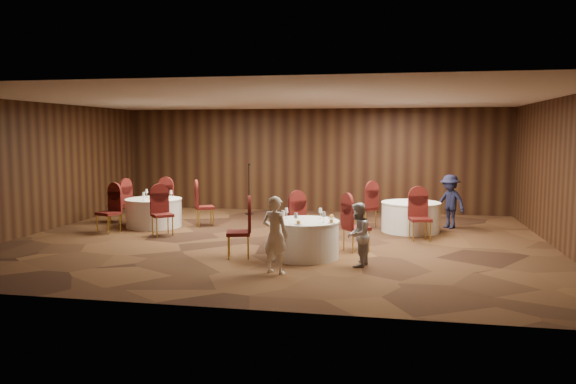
% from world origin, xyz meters
% --- Properties ---
extents(ground, '(12.00, 12.00, 0.00)m').
position_xyz_m(ground, '(0.00, 0.00, 0.00)').
color(ground, black).
rests_on(ground, ground).
extents(room_shell, '(12.00, 12.00, 12.00)m').
position_xyz_m(room_shell, '(0.00, 0.00, 1.96)').
color(room_shell, silver).
rests_on(room_shell, ground).
extents(table_main, '(1.38, 1.38, 0.74)m').
position_xyz_m(table_main, '(0.88, -1.62, 0.38)').
color(table_main, white).
rests_on(table_main, ground).
extents(table_left, '(1.46, 1.46, 0.74)m').
position_xyz_m(table_left, '(-3.59, 1.25, 0.38)').
color(table_left, white).
rests_on(table_left, ground).
extents(table_right, '(1.45, 1.45, 0.74)m').
position_xyz_m(table_right, '(3.00, 1.79, 0.38)').
color(table_right, white).
rests_on(table_right, ground).
extents(chairs_main, '(2.91, 2.07, 1.00)m').
position_xyz_m(chairs_main, '(0.62, -1.04, 0.50)').
color(chairs_main, '#3C0D0C').
rests_on(chairs_main, ground).
extents(chairs_left, '(3.12, 3.09, 1.00)m').
position_xyz_m(chairs_left, '(-3.60, 1.26, 0.50)').
color(chairs_left, '#3C0D0C').
rests_on(chairs_left, ground).
extents(chairs_right, '(2.00, 2.26, 1.00)m').
position_xyz_m(chairs_right, '(2.52, 1.44, 0.50)').
color(chairs_right, '#3C0D0C').
rests_on(chairs_right, ground).
extents(tabletop_main, '(1.07, 1.06, 0.22)m').
position_xyz_m(tabletop_main, '(1.01, -1.71, 0.84)').
color(tabletop_main, silver).
rests_on(tabletop_main, table_main).
extents(tabletop_left, '(0.82, 0.78, 0.22)m').
position_xyz_m(tabletop_left, '(-3.58, 1.25, 0.82)').
color(tabletop_left, silver).
rests_on(tabletop_left, table_left).
extents(tabletop_right, '(0.08, 0.08, 0.22)m').
position_xyz_m(tabletop_right, '(3.15, 1.52, 0.90)').
color(tabletop_right, silver).
rests_on(tabletop_right, table_right).
extents(mic_stand, '(0.24, 0.24, 1.53)m').
position_xyz_m(mic_stand, '(-1.74, 3.96, 0.44)').
color(mic_stand, black).
rests_on(mic_stand, ground).
extents(woman_a, '(0.58, 0.48, 1.36)m').
position_xyz_m(woman_a, '(0.59, -2.95, 0.68)').
color(woman_a, white).
rests_on(woman_a, ground).
extents(woman_b, '(0.56, 0.66, 1.18)m').
position_xyz_m(woman_b, '(1.96, -2.14, 0.59)').
color(woman_b, '#ACACB1').
rests_on(woman_b, ground).
extents(man_c, '(1.00, 0.98, 1.38)m').
position_xyz_m(man_c, '(3.99, 2.51, 0.69)').
color(man_c, black).
rests_on(man_c, ground).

